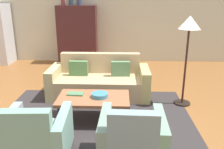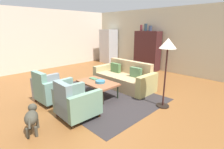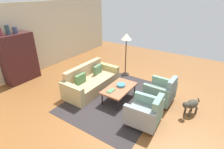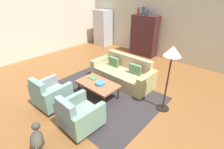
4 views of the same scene
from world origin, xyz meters
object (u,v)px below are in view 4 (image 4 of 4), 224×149
object	(u,v)px
vase_round	(143,11)
dog	(37,138)
book_stack	(92,78)
vase_tall	(138,11)
cabinet	(144,36)
refrigerator	(103,28)
floor_lamp	(172,58)
armchair_left	(50,95)
fruit_bowl	(100,83)
couch	(123,74)
armchair_right	(78,116)
vase_small	(148,13)
coffee_table	(98,84)

from	to	relation	value
vase_round	dog	size ratio (longest dim) A/B	0.49
book_stack	vase_tall	size ratio (longest dim) A/B	1.00
cabinet	refrigerator	world-z (taller)	refrigerator
refrigerator	floor_lamp	world-z (taller)	refrigerator
armchair_left	fruit_bowl	size ratio (longest dim) A/B	3.19
couch	armchair_left	size ratio (longest dim) A/B	2.39
armchair_left	cabinet	distance (m)	5.03
couch	fruit_bowl	world-z (taller)	couch
vase_tall	floor_lamp	xyz separation A→B (m)	(3.00, -3.08, -0.50)
armchair_right	fruit_bowl	size ratio (longest dim) A/B	3.19
armchair_left	vase_small	size ratio (longest dim) A/B	3.73
book_stack	vase_tall	xyz separation A→B (m)	(-0.98, 3.72, 1.49)
vase_small	book_stack	bearing A→B (deg)	-82.62
couch	vase_tall	distance (m)	3.37
fruit_bowl	refrigerator	distance (m)	5.16
vase_tall	refrigerator	size ratio (longest dim) A/B	0.15
armchair_right	book_stack	distance (m)	1.57
coffee_table	armchair_left	world-z (taller)	armchair_left
armchair_right	vase_tall	bearing A→B (deg)	112.79
couch	armchair_right	world-z (taller)	armchair_right
armchair_right	book_stack	bearing A→B (deg)	128.00
couch	refrigerator	world-z (taller)	refrigerator
armchair_right	book_stack	size ratio (longest dim) A/B	3.14
cabinet	dog	distance (m)	6.06
armchair_right	vase_tall	distance (m)	5.57
armchair_right	dog	bearing A→B (deg)	-96.32
coffee_table	armchair_left	distance (m)	1.31
refrigerator	armchair_right	bearing A→B (deg)	-50.39
cabinet	vase_round	distance (m)	1.07
coffee_table	dog	distance (m)	2.10
armchair_left	vase_round	world-z (taller)	vase_round
coffee_table	cabinet	xyz separation A→B (m)	(-0.90, 3.82, 0.50)
book_stack	dog	xyz separation A→B (m)	(0.79, -2.14, -0.13)
coffee_table	vase_small	distance (m)	4.19
fruit_bowl	refrigerator	world-z (taller)	refrigerator
vase_small	floor_lamp	bearing A→B (deg)	-51.02
floor_lamp	vase_tall	bearing A→B (deg)	134.17
armchair_left	floor_lamp	distance (m)	3.17
cabinet	dog	size ratio (longest dim) A/B	2.74
armchair_left	vase_tall	bearing A→B (deg)	95.09
cabinet	armchair_left	bearing A→B (deg)	-86.46
fruit_bowl	refrigerator	bearing A→B (deg)	133.68
book_stack	cabinet	xyz separation A→B (m)	(-0.58, 3.73, 0.45)
coffee_table	book_stack	size ratio (longest dim) A/B	4.28
vase_tall	dog	bearing A→B (deg)	-73.16
book_stack	vase_tall	distance (m)	4.13
book_stack	floor_lamp	xyz separation A→B (m)	(2.01, 0.64, 1.00)
fruit_bowl	dog	bearing A→B (deg)	-79.91
armchair_left	cabinet	world-z (taller)	cabinet
fruit_bowl	vase_round	distance (m)	4.26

